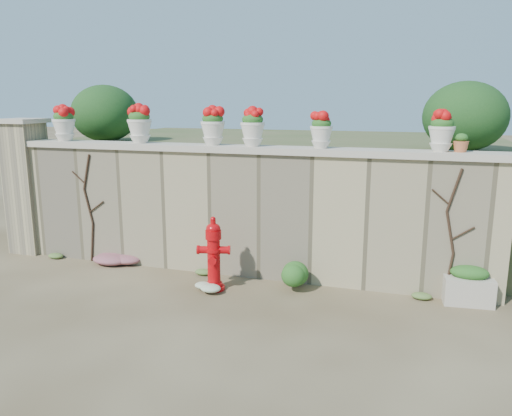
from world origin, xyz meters
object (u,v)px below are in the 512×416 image
(fire_hydrant, at_px, (214,254))
(terracotta_pot, at_px, (461,144))
(planter_box, at_px, (468,286))
(urn_pot_0, at_px, (64,123))

(fire_hydrant, relative_size, terracotta_pot, 4.49)
(fire_hydrant, distance_m, planter_box, 3.66)
(urn_pot_0, relative_size, terracotta_pot, 2.46)
(planter_box, bearing_deg, urn_pot_0, 172.69)
(fire_hydrant, xyz_separation_m, urn_pot_0, (-3.14, 0.84, 1.84))
(fire_hydrant, distance_m, urn_pot_0, 3.73)
(terracotta_pot, bearing_deg, fire_hydrant, -166.00)
(fire_hydrant, relative_size, planter_box, 1.61)
(planter_box, height_order, urn_pot_0, urn_pot_0)
(terracotta_pot, bearing_deg, planter_box, -46.66)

